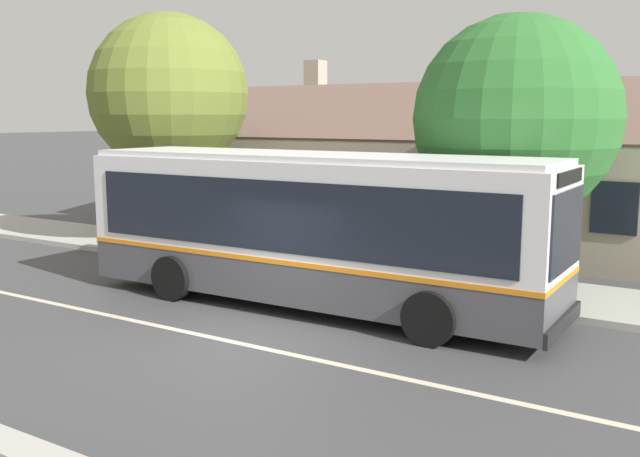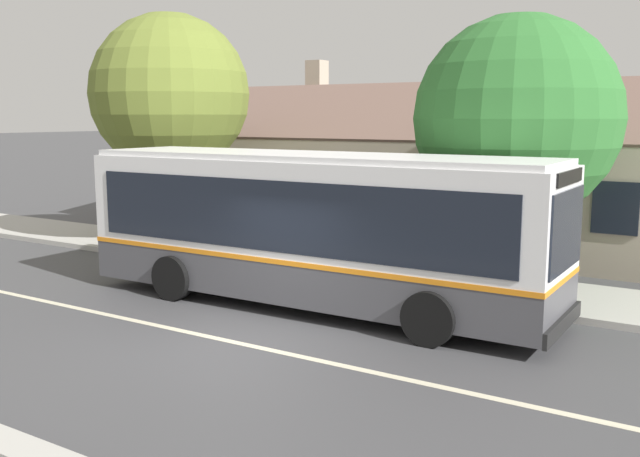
% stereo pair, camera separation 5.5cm
% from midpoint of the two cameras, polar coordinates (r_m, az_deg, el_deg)
% --- Properties ---
extents(ground_plane, '(300.00, 300.00, 0.00)m').
position_cam_midpoint_polar(ground_plane, '(13.06, -6.63, -9.06)').
color(ground_plane, '#424244').
extents(sidewalk_far, '(60.00, 3.00, 0.15)m').
position_cam_midpoint_polar(sidewalk_far, '(17.92, 5.58, -3.82)').
color(sidewalk_far, '#ADAAA3').
rests_on(sidewalk_far, ground).
extents(lane_divider_stripe, '(60.00, 0.16, 0.01)m').
position_cam_midpoint_polar(lane_divider_stripe, '(13.06, -6.63, -9.04)').
color(lane_divider_stripe, beige).
rests_on(lane_divider_stripe, ground).
extents(community_building, '(21.17, 10.83, 6.27)m').
position_cam_midpoint_polar(community_building, '(26.12, 9.03, 3.92)').
color(community_building, tan).
rests_on(community_building, ground).
extents(transit_bus, '(10.54, 2.88, 3.26)m').
position_cam_midpoint_polar(transit_bus, '(15.08, -0.48, 0.27)').
color(transit_bus, '#47474C').
rests_on(transit_bus, ground).
extents(bench_by_building, '(1.89, 0.51, 0.94)m').
position_cam_midpoint_polar(bench_by_building, '(20.49, -9.57, -0.84)').
color(bench_by_building, brown).
rests_on(bench_by_building, sidewalk_far).
extents(street_tree_primary, '(4.69, 4.69, 6.32)m').
position_cam_midpoint_polar(street_tree_primary, '(17.04, 15.57, 8.04)').
color(street_tree_primary, '#4C3828').
rests_on(street_tree_primary, ground).
extents(street_tree_secondary, '(4.78, 4.78, 7.08)m').
position_cam_midpoint_polar(street_tree_secondary, '(22.17, -11.83, 10.46)').
color(street_tree_secondary, '#4C3828').
rests_on(street_tree_secondary, ground).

